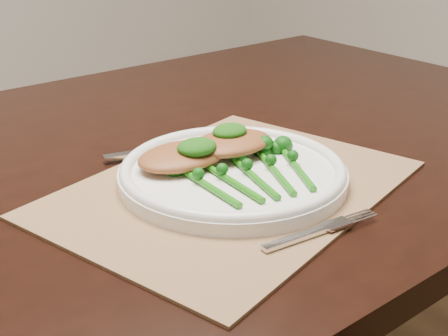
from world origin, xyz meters
TOP-DOWN VIEW (x-y plane):
  - placemat at (-0.01, -0.30)m, footprint 0.52×0.44m
  - dinner_plate at (-0.00, -0.29)m, footprint 0.30×0.30m
  - knife at (-0.02, -0.14)m, footprint 0.19×0.07m
  - fork at (0.00, -0.45)m, footprint 0.16×0.03m
  - chicken_fillet_left at (-0.04, -0.23)m, footprint 0.13×0.09m
  - chicken_fillet_right at (0.03, -0.25)m, footprint 0.13×0.09m
  - pesto_dollop_left at (-0.03, -0.25)m, footprint 0.05×0.05m
  - pesto_dollop_right at (0.03, -0.24)m, footprint 0.05×0.04m
  - broccolini_bundle at (-0.00, -0.33)m, footprint 0.18×0.20m

SIDE VIEW (x-z plane):
  - placemat at x=-0.01m, z-range 0.75..0.75m
  - fork at x=0.00m, z-range 0.76..0.76m
  - knife at x=-0.02m, z-range 0.75..0.76m
  - dinner_plate at x=0.00m, z-range 0.75..0.78m
  - broccolini_bundle at x=0.00m, z-range 0.76..0.79m
  - chicken_fillet_left at x=-0.04m, z-range 0.77..0.80m
  - chicken_fillet_right at x=0.03m, z-range 0.78..0.80m
  - pesto_dollop_left at x=-0.03m, z-range 0.79..0.81m
  - pesto_dollop_right at x=0.03m, z-range 0.79..0.81m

